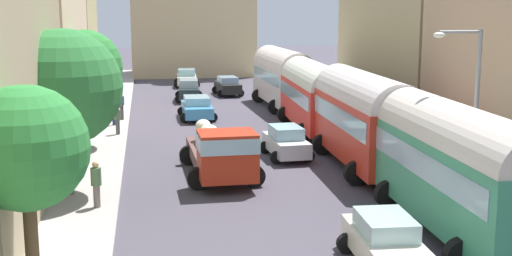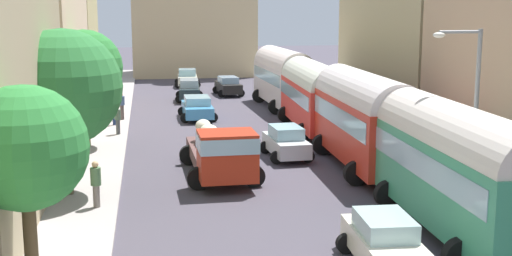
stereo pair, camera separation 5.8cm
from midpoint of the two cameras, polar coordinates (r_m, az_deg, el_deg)
ground_plane at (r=40.53m, az=-2.23°, el=0.21°), size 154.00×154.00×0.00m
sidewalk_left at (r=40.29m, az=-12.52°, el=0.00°), size 2.50×70.00×0.14m
sidewalk_right at (r=42.01m, az=7.63°, el=0.58°), size 2.50×70.00×0.14m
building_left_2 at (r=38.36m, az=-17.99°, el=6.23°), size 4.23×13.20×9.43m
building_left_3 at (r=49.97m, az=-16.89°, el=9.24°), size 6.14×9.23×12.99m
building_right_2 at (r=41.81m, az=13.39°, el=8.93°), size 5.80×14.18×12.54m
distant_church at (r=69.59m, az=-5.36°, el=10.34°), size 12.33×7.51×21.03m
parked_bus_0 at (r=21.85m, az=16.70°, el=-2.88°), size 3.37×9.79×4.19m
parked_bus_1 at (r=30.03m, az=9.23°, el=1.07°), size 3.43×9.24×4.29m
parked_bus_2 at (r=38.60m, az=5.01°, el=2.98°), size 3.49×9.60×4.00m
parked_bus_3 at (r=47.30m, az=2.32°, el=4.52°), size 3.46×9.07×4.17m
cargo_truck_0 at (r=27.83m, az=-2.91°, el=-1.99°), size 3.22×7.17×2.34m
car_0 at (r=42.90m, az=-4.99°, el=1.75°), size 2.37×4.36×1.45m
car_1 at (r=51.12m, az=-5.66°, el=3.22°), size 2.26×4.18×1.63m
car_2 at (r=60.01m, az=-5.84°, el=4.26°), size 2.38×3.86×1.56m
car_3 at (r=19.13m, az=10.93°, el=-9.48°), size 2.26×3.88×1.51m
car_4 at (r=31.91m, az=2.62°, el=-1.21°), size 2.23×3.78×1.53m
car_5 at (r=54.09m, az=-2.35°, el=3.61°), size 2.35×3.98×1.50m
pedestrian_0 at (r=24.33m, az=-13.40°, el=-4.55°), size 0.47×0.47×1.82m
pedestrian_1 at (r=42.47m, az=-11.31°, el=1.89°), size 0.51×0.51×1.81m
pedestrian_2 at (r=42.67m, az=-12.10°, el=1.93°), size 0.32×0.32×1.79m
pedestrian_3 at (r=37.70m, az=-11.64°, el=0.73°), size 0.37×0.37×1.72m
pedestrian_4 at (r=40.65m, az=-11.92°, el=1.49°), size 0.49×0.49×1.80m
streetlamp_near at (r=24.54m, az=17.79°, el=2.05°), size 1.81×0.28×6.40m
roadside_tree_0 at (r=17.60m, az=-18.99°, el=-1.69°), size 3.18×3.18×5.30m
roadside_tree_1 at (r=25.74m, az=-16.00°, el=3.34°), size 4.33×4.33×6.38m
roadside_tree_2 at (r=34.56m, az=-14.33°, el=5.01°), size 3.78×3.78×6.02m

